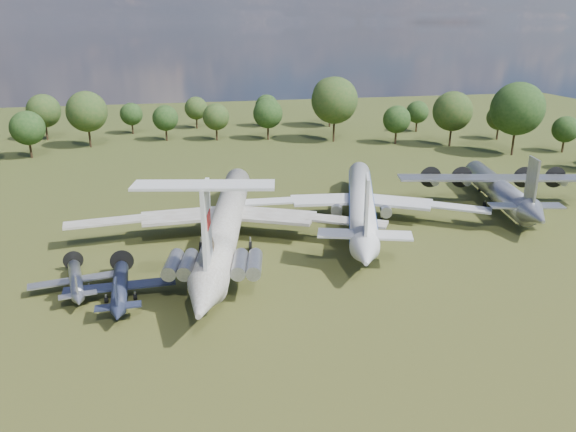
{
  "coord_description": "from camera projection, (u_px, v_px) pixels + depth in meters",
  "views": [
    {
      "loc": [
        -9.01,
        -67.37,
        28.62
      ],
      "look_at": [
        5.36,
        -0.54,
        5.0
      ],
      "focal_mm": 35.0,
      "sensor_mm": 36.0,
      "label": 1
    }
  ],
  "objects": [
    {
      "name": "small_prop_northwest",
      "position": [
        76.0,
        283.0,
        62.81
      ],
      "size": [
        12.41,
        15.35,
        2.02
      ],
      "primitive_type": null,
      "rotation": [
        0.0,
        0.0,
        0.18
      ],
      "color": "#9FA2A7",
      "rests_on": "ground"
    },
    {
      "name": "an12_transport",
      "position": [
        498.0,
        193.0,
        91.44
      ],
      "size": [
        39.24,
        42.11,
        4.73
      ],
      "primitive_type": null,
      "rotation": [
        0.0,
        0.0,
        -0.22
      ],
      "color": "#A7A9AF",
      "rests_on": "ground"
    },
    {
      "name": "il62_airliner",
      "position": [
        227.0,
        226.0,
        75.43
      ],
      "size": [
        53.62,
        63.75,
        5.52
      ],
      "primitive_type": null,
      "rotation": [
        0.0,
        0.0,
        -0.2
      ],
      "color": "silver",
      "rests_on": "ground"
    },
    {
      "name": "person_on_il62",
      "position": [
        212.0,
        244.0,
        59.67
      ],
      "size": [
        0.69,
        0.64,
        1.57
      ],
      "primitive_type": "imported",
      "rotation": [
        0.0,
        0.0,
        2.54
      ],
      "color": "olive",
      "rests_on": "il62_airliner"
    },
    {
      "name": "small_prop_west",
      "position": [
        120.0,
        290.0,
        60.76
      ],
      "size": [
        12.39,
        16.56,
        2.37
      ],
      "primitive_type": null,
      "rotation": [
        0.0,
        0.0,
        0.03
      ],
      "color": "black",
      "rests_on": "ground"
    },
    {
      "name": "tu104_jet",
      "position": [
        361.0,
        207.0,
        84.07
      ],
      "size": [
        51.21,
        59.28,
        5.01
      ],
      "primitive_type": null,
      "rotation": [
        0.0,
        0.0,
        -0.31
      ],
      "color": "silver",
      "rests_on": "ground"
    },
    {
      "name": "ground",
      "position": [
        247.0,
        254.0,
        73.39
      ],
      "size": [
        300.0,
        300.0,
        0.0
      ],
      "primitive_type": "plane",
      "color": "#1F3B13",
      "rests_on": "ground"
    }
  ]
}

